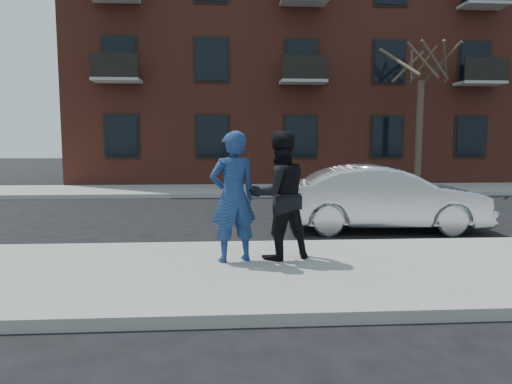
{
  "coord_description": "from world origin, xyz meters",
  "views": [
    {
      "loc": [
        -3.09,
        -6.68,
        1.98
      ],
      "look_at": [
        -2.64,
        0.4,
        1.2
      ],
      "focal_mm": 32.0,
      "sensor_mm": 36.0,
      "label": 1
    }
  ],
  "objects": [
    {
      "name": "apartment_building",
      "position": [
        2.0,
        18.0,
        6.16
      ],
      "size": [
        24.3,
        10.3,
        12.3
      ],
      "color": "maroon",
      "rests_on": "ground"
    },
    {
      "name": "silver_sedan",
      "position": [
        0.39,
        3.2,
        0.73
      ],
      "size": [
        4.5,
        1.81,
        1.46
      ],
      "primitive_type": "imported",
      "rotation": [
        0.0,
        0.0,
        1.51
      ],
      "color": "silver",
      "rests_on": "ground"
    },
    {
      "name": "street_tree",
      "position": [
        4.5,
        11.0,
        5.52
      ],
      "size": [
        3.6,
        3.6,
        6.8
      ],
      "color": "#372A20",
      "rests_on": "far_sidewalk"
    },
    {
      "name": "far_sidewalk",
      "position": [
        0.0,
        11.25,
        0.07
      ],
      "size": [
        50.0,
        3.5,
        0.15
      ],
      "primitive_type": "cube",
      "color": "gray",
      "rests_on": "ground"
    },
    {
      "name": "near_curb",
      "position": [
        0.0,
        1.55,
        0.07
      ],
      "size": [
        50.0,
        0.1,
        0.15
      ],
      "primitive_type": "cube",
      "color": "#999691",
      "rests_on": "ground"
    },
    {
      "name": "near_sidewalk",
      "position": [
        0.0,
        -0.25,
        0.07
      ],
      "size": [
        50.0,
        3.5,
        0.15
      ],
      "primitive_type": "cube",
      "color": "gray",
      "rests_on": "ground"
    },
    {
      "name": "man_hoodie",
      "position": [
        -3.0,
        0.2,
        1.15
      ],
      "size": [
        0.83,
        0.67,
        1.99
      ],
      "rotation": [
        0.0,
        0.0,
        3.44
      ],
      "color": "navy",
      "rests_on": "near_sidewalk"
    },
    {
      "name": "ground",
      "position": [
        0.0,
        0.0,
        0.0
      ],
      "size": [
        100.0,
        100.0,
        0.0
      ],
      "primitive_type": "plane",
      "color": "black",
      "rests_on": "ground"
    },
    {
      "name": "man_peacoat",
      "position": [
        -2.27,
        0.34,
        1.15
      ],
      "size": [
        1.16,
        1.02,
        2.0
      ],
      "rotation": [
        0.0,
        0.0,
        3.45
      ],
      "color": "black",
      "rests_on": "near_sidewalk"
    },
    {
      "name": "far_curb",
      "position": [
        0.0,
        9.45,
        0.07
      ],
      "size": [
        50.0,
        0.1,
        0.15
      ],
      "primitive_type": "cube",
      "color": "#999691",
      "rests_on": "ground"
    }
  ]
}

